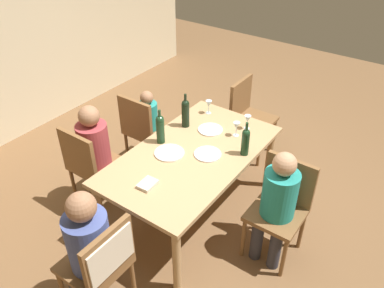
% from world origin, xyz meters
% --- Properties ---
extents(ground_plane, '(10.00, 10.00, 0.00)m').
position_xyz_m(ground_plane, '(0.00, 0.00, 0.00)').
color(ground_plane, brown).
extents(rear_room_partition, '(6.40, 0.12, 2.70)m').
position_xyz_m(rear_room_partition, '(0.00, 2.70, 1.35)').
color(rear_room_partition, beige).
rests_on(rear_room_partition, ground_plane).
extents(dining_table, '(1.75, 0.99, 0.73)m').
position_xyz_m(dining_table, '(0.00, 0.00, 0.65)').
color(dining_table, tan).
rests_on(dining_table, ground_plane).
extents(chair_near, '(0.44, 0.44, 0.92)m').
position_xyz_m(chair_near, '(0.09, -0.88, 0.53)').
color(chair_near, brown).
rests_on(chair_near, ground_plane).
extents(chair_left_end, '(0.44, 0.46, 0.92)m').
position_xyz_m(chair_left_end, '(-1.26, -0.12, 0.59)').
color(chair_left_end, brown).
rests_on(chair_left_end, ground_plane).
extents(chair_far_left, '(0.44, 0.44, 0.92)m').
position_xyz_m(chair_far_left, '(-0.48, 0.88, 0.53)').
color(chair_far_left, brown).
rests_on(chair_far_left, ground_plane).
extents(chair_far_right, '(0.44, 0.44, 0.92)m').
position_xyz_m(chair_far_right, '(0.31, 0.88, 0.53)').
color(chair_far_right, brown).
rests_on(chair_far_right, ground_plane).
extents(chair_right_end, '(0.44, 0.44, 0.92)m').
position_xyz_m(chair_right_end, '(1.26, 0.09, 0.53)').
color(chair_right_end, brown).
rests_on(chair_right_end, ground_plane).
extents(person_woman_host, '(0.33, 0.29, 1.10)m').
position_xyz_m(person_woman_host, '(-0.03, -0.88, 0.64)').
color(person_woman_host, '#33333D').
rests_on(person_woman_host, ground_plane).
extents(person_man_bearded, '(0.31, 0.36, 1.15)m').
position_xyz_m(person_man_bearded, '(-1.26, 0.03, 0.66)').
color(person_man_bearded, '#33333D').
rests_on(person_man_bearded, ground_plane).
extents(person_man_guest, '(0.34, 0.30, 1.11)m').
position_xyz_m(person_man_guest, '(-0.37, 0.88, 0.65)').
color(person_man_guest, '#33333D').
rests_on(person_man_guest, ground_plane).
extents(person_child_small, '(0.25, 0.22, 0.94)m').
position_xyz_m(person_child_small, '(0.42, 0.88, 0.56)').
color(person_child_small, '#33333D').
rests_on(person_child_small, ground_plane).
extents(wine_bottle_tall_green, '(0.08, 0.08, 0.35)m').
position_xyz_m(wine_bottle_tall_green, '(-0.03, 0.34, 0.89)').
color(wine_bottle_tall_green, '#19381E').
rests_on(wine_bottle_tall_green, dining_table).
extents(wine_bottle_dark_red, '(0.08, 0.08, 0.36)m').
position_xyz_m(wine_bottle_dark_red, '(0.34, 0.32, 0.89)').
color(wine_bottle_dark_red, black).
rests_on(wine_bottle_dark_red, dining_table).
extents(wine_bottle_short_olive, '(0.07, 0.07, 0.33)m').
position_xyz_m(wine_bottle_short_olive, '(0.27, -0.40, 0.88)').
color(wine_bottle_short_olive, '#19381E').
rests_on(wine_bottle_short_olive, dining_table).
extents(wine_glass_near_left, '(0.07, 0.07, 0.15)m').
position_xyz_m(wine_glass_near_left, '(0.66, -0.21, 0.84)').
color(wine_glass_near_left, silver).
rests_on(wine_glass_near_left, dining_table).
extents(wine_glass_centre, '(0.07, 0.07, 0.15)m').
position_xyz_m(wine_glass_centre, '(0.69, 0.28, 0.84)').
color(wine_glass_centre, silver).
rests_on(wine_glass_centre, dining_table).
extents(wine_glass_near_right, '(0.07, 0.07, 0.15)m').
position_xyz_m(wine_glass_near_right, '(0.48, -0.18, 0.84)').
color(wine_glass_near_right, silver).
rests_on(wine_glass_near_right, dining_table).
extents(dinner_plate_host, '(0.28, 0.28, 0.01)m').
position_xyz_m(dinner_plate_host, '(-0.13, 0.16, 0.74)').
color(dinner_plate_host, silver).
rests_on(dinner_plate_host, dining_table).
extents(dinner_plate_guest_left, '(0.25, 0.25, 0.01)m').
position_xyz_m(dinner_plate_guest_left, '(0.42, 0.07, 0.74)').
color(dinner_plate_guest_left, white).
rests_on(dinner_plate_guest_left, dining_table).
extents(dinner_plate_guest_right, '(0.25, 0.25, 0.01)m').
position_xyz_m(dinner_plate_guest_right, '(0.06, -0.13, 0.74)').
color(dinner_plate_guest_right, white).
rests_on(dinner_plate_guest_right, dining_table).
extents(folded_napkin, '(0.17, 0.13, 0.03)m').
position_xyz_m(folded_napkin, '(-0.58, 0.03, 0.75)').
color(folded_napkin, beige).
rests_on(folded_napkin, dining_table).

